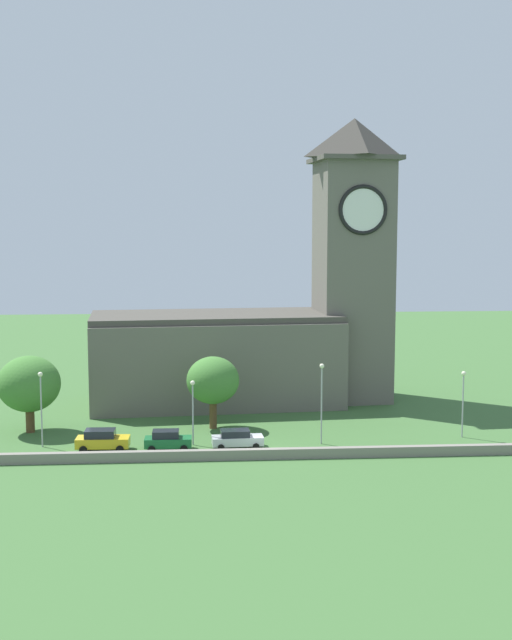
{
  "coord_description": "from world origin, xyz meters",
  "views": [
    {
      "loc": [
        -5.42,
        -71.29,
        20.29
      ],
      "look_at": [
        0.21,
        8.55,
        10.88
      ],
      "focal_mm": 46.18,
      "sensor_mm": 36.0,
      "label": 1
    }
  ],
  "objects_px": {
    "car_green": "(168,440)",
    "tree_by_tower": "(213,381)",
    "tree_riverside_west": "(29,384)",
    "car_silver": "(237,439)",
    "streetlamp_east_mid": "(463,393)",
    "streetlamp_west_mid": "(193,401)",
    "streetlamp_central": "(322,391)",
    "car_yellow": "(102,440)",
    "church": "(268,321)",
    "streetlamp_west_end": "(41,397)"
  },
  "relations": [
    {
      "from": "car_green",
      "to": "tree_riverside_west",
      "type": "distance_m",
      "value": 15.96
    },
    {
      "from": "streetlamp_west_end",
      "to": "streetlamp_central",
      "type": "relative_size",
      "value": 0.92
    },
    {
      "from": "car_yellow",
      "to": "car_silver",
      "type": "xyz_separation_m",
      "value": [
        12.11,
        0.03,
        -0.12
      ]
    },
    {
      "from": "church",
      "to": "car_silver",
      "type": "bearing_deg",
      "value": -102.89
    },
    {
      "from": "streetlamp_west_mid",
      "to": "church",
      "type": "bearing_deg",
      "value": 65.18
    },
    {
      "from": "streetlamp_central",
      "to": "streetlamp_east_mid",
      "type": "bearing_deg",
      "value": 5.82
    },
    {
      "from": "streetlamp_central",
      "to": "streetlamp_east_mid",
      "type": "distance_m",
      "value": 13.86
    },
    {
      "from": "car_yellow",
      "to": "tree_riverside_west",
      "type": "height_order",
      "value": "tree_riverside_west"
    },
    {
      "from": "tree_riverside_west",
      "to": "car_green",
      "type": "bearing_deg",
      "value": -28.38
    },
    {
      "from": "streetlamp_central",
      "to": "tree_riverside_west",
      "type": "bearing_deg",
      "value": 167.26
    },
    {
      "from": "tree_by_tower",
      "to": "streetlamp_east_mid",
      "type": "bearing_deg",
      "value": -12.29
    },
    {
      "from": "church",
      "to": "car_silver",
      "type": "xyz_separation_m",
      "value": [
        -4.47,
        -19.54,
        -8.48
      ]
    },
    {
      "from": "streetlamp_central",
      "to": "car_silver",
      "type": "bearing_deg",
      "value": -174.14
    },
    {
      "from": "tree_riverside_west",
      "to": "streetlamp_central",
      "type": "bearing_deg",
      "value": -12.74
    },
    {
      "from": "tree_riverside_west",
      "to": "streetlamp_east_mid",
      "type": "bearing_deg",
      "value": -6.69
    },
    {
      "from": "car_green",
      "to": "car_silver",
      "type": "relative_size",
      "value": 0.89
    },
    {
      "from": "tree_by_tower",
      "to": "car_green",
      "type": "bearing_deg",
      "value": -119.04
    },
    {
      "from": "car_green",
      "to": "car_silver",
      "type": "distance_m",
      "value": 6.27
    },
    {
      "from": "car_green",
      "to": "streetlamp_west_mid",
      "type": "relative_size",
      "value": 0.7
    },
    {
      "from": "car_green",
      "to": "streetlamp_central",
      "type": "bearing_deg",
      "value": 4.4
    },
    {
      "from": "streetlamp_central",
      "to": "tree_riverside_west",
      "type": "relative_size",
      "value": 1.0
    },
    {
      "from": "church",
      "to": "car_green",
      "type": "bearing_deg",
      "value": -118.44
    },
    {
      "from": "car_green",
      "to": "streetlamp_central",
      "type": "xyz_separation_m",
      "value": [
        14.12,
        1.09,
        4.07
      ]
    },
    {
      "from": "streetlamp_west_mid",
      "to": "tree_by_tower",
      "type": "height_order",
      "value": "tree_by_tower"
    },
    {
      "from": "church",
      "to": "tree_by_tower",
      "type": "xyz_separation_m",
      "value": [
        -6.49,
        -12.18,
        -4.51
      ]
    },
    {
      "from": "streetlamp_west_end",
      "to": "tree_riverside_west",
      "type": "bearing_deg",
      "value": 111.5
    },
    {
      "from": "car_silver",
      "to": "streetlamp_central",
      "type": "relative_size",
      "value": 0.63
    },
    {
      "from": "car_green",
      "to": "tree_by_tower",
      "type": "height_order",
      "value": "tree_by_tower"
    },
    {
      "from": "streetlamp_central",
      "to": "tree_riverside_west",
      "type": "height_order",
      "value": "tree_riverside_west"
    },
    {
      "from": "church",
      "to": "tree_riverside_west",
      "type": "bearing_deg",
      "value": -152.91
    },
    {
      "from": "car_green",
      "to": "streetlamp_west_end",
      "type": "xyz_separation_m",
      "value": [
        -11.46,
        1.86,
        3.73
      ]
    },
    {
      "from": "car_green",
      "to": "tree_riverside_west",
      "type": "bearing_deg",
      "value": 151.62
    },
    {
      "from": "streetlamp_west_mid",
      "to": "streetlamp_east_mid",
      "type": "xyz_separation_m",
      "value": [
        25.61,
        0.94,
        0.21
      ]
    },
    {
      "from": "car_yellow",
      "to": "streetlamp_central",
      "type": "distance_m",
      "value": 20.39
    },
    {
      "from": "streetlamp_west_end",
      "to": "streetlamp_central",
      "type": "height_order",
      "value": "streetlamp_central"
    },
    {
      "from": "car_silver",
      "to": "car_green",
      "type": "bearing_deg",
      "value": -177.43
    },
    {
      "from": "streetlamp_west_mid",
      "to": "tree_riverside_west",
      "type": "xyz_separation_m",
      "value": [
        -15.91,
        5.81,
        0.66
      ]
    },
    {
      "from": "car_silver",
      "to": "streetlamp_east_mid",
      "type": "bearing_deg",
      "value": 5.84
    },
    {
      "from": "car_silver",
      "to": "streetlamp_west_end",
      "type": "relative_size",
      "value": 0.68
    },
    {
      "from": "streetlamp_west_mid",
      "to": "streetlamp_east_mid",
      "type": "height_order",
      "value": "streetlamp_east_mid"
    },
    {
      "from": "church",
      "to": "car_yellow",
      "type": "height_order",
      "value": "church"
    },
    {
      "from": "car_yellow",
      "to": "tree_riverside_west",
      "type": "relative_size",
      "value": 0.63
    },
    {
      "from": "streetlamp_west_end",
      "to": "tree_riverside_west",
      "type": "relative_size",
      "value": 0.92
    },
    {
      "from": "car_yellow",
      "to": "car_green",
      "type": "bearing_deg",
      "value": -2.43
    },
    {
      "from": "car_green",
      "to": "car_silver",
      "type": "xyz_separation_m",
      "value": [
        6.26,
        0.28,
        -0.06
      ]
    },
    {
      "from": "streetlamp_east_mid",
      "to": "tree_riverside_west",
      "type": "xyz_separation_m",
      "value": [
        -41.52,
        4.87,
        0.45
      ]
    },
    {
      "from": "car_silver",
      "to": "streetlamp_east_mid",
      "type": "relative_size",
      "value": 0.74
    },
    {
      "from": "church",
      "to": "streetlamp_east_mid",
      "type": "xyz_separation_m",
      "value": [
        17.16,
        -17.33,
        -5.0
      ]
    },
    {
      "from": "tree_riverside_west",
      "to": "tree_by_tower",
      "type": "bearing_deg",
      "value": 0.91
    },
    {
      "from": "streetlamp_east_mid",
      "to": "tree_by_tower",
      "type": "bearing_deg",
      "value": 167.71
    }
  ]
}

